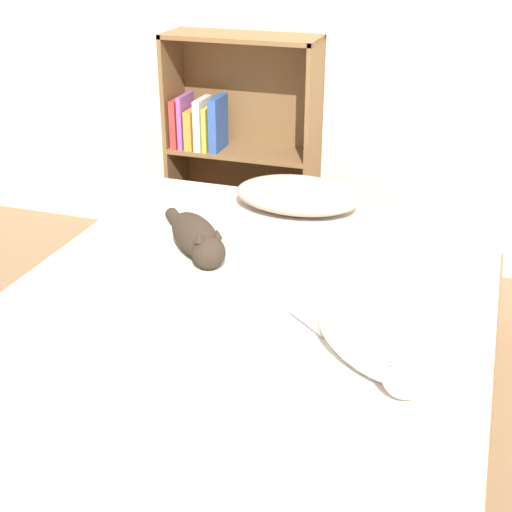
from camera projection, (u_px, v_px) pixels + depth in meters
ground_plane at (242, 425)px, 2.39m from camera, size 8.00×8.00×0.00m
bed at (241, 369)px, 2.29m from camera, size 1.55×2.01×0.46m
pillow at (298, 195)px, 2.86m from camera, size 0.51×0.33×0.12m
cat_light at (370, 348)px, 1.86m from camera, size 0.45×0.40×0.15m
cat_dark at (197, 238)px, 2.50m from camera, size 0.39×0.42×0.14m
bookshelf at (239, 144)px, 3.39m from camera, size 0.70×0.26×1.06m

